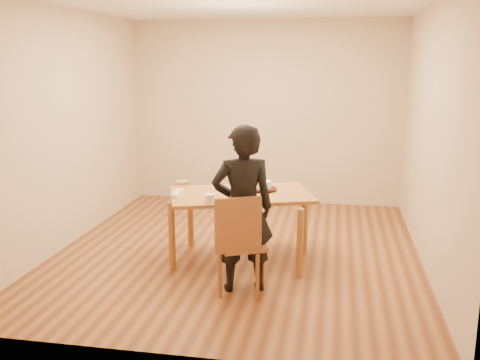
% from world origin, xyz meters
% --- Properties ---
extents(room_shell, '(4.00, 4.50, 2.70)m').
position_xyz_m(room_shell, '(0.00, 0.34, 1.35)').
color(room_shell, '#5E3017').
rests_on(room_shell, ground).
extents(dining_table, '(1.66, 1.29, 0.04)m').
position_xyz_m(dining_table, '(0.08, -0.28, 0.73)').
color(dining_table, brown).
rests_on(dining_table, floor).
extents(dining_chair, '(0.53, 0.53, 0.04)m').
position_xyz_m(dining_chair, '(0.23, -1.05, 0.45)').
color(dining_chair, brown).
rests_on(dining_chair, floor).
extents(cake_plate, '(0.32, 0.32, 0.02)m').
position_xyz_m(cake_plate, '(0.28, -0.11, 0.76)').
color(cake_plate, '#BA120C').
rests_on(cake_plate, dining_table).
extents(cake, '(0.20, 0.20, 0.06)m').
position_xyz_m(cake, '(0.28, -0.11, 0.80)').
color(cake, white).
rests_on(cake, cake_plate).
extents(frosting_dome, '(0.20, 0.20, 0.03)m').
position_xyz_m(frosting_dome, '(0.28, -0.11, 0.85)').
color(frosting_dome, white).
rests_on(frosting_dome, cake).
extents(frosting_tub, '(0.10, 0.10, 0.09)m').
position_xyz_m(frosting_tub, '(-0.15, -0.72, 0.79)').
color(frosting_tub, white).
rests_on(frosting_tub, dining_table).
extents(frosting_lid, '(0.10, 0.10, 0.01)m').
position_xyz_m(frosting_lid, '(-0.10, -0.67, 0.75)').
color(frosting_lid, '#1C28B8').
rests_on(frosting_lid, dining_table).
extents(frosting_dollop, '(0.04, 0.04, 0.02)m').
position_xyz_m(frosting_dollop, '(-0.10, -0.67, 0.77)').
color(frosting_dollop, white).
rests_on(frosting_dollop, frosting_lid).
extents(ramekin_green, '(0.08, 0.08, 0.04)m').
position_xyz_m(ramekin_green, '(-0.54, -0.59, 0.77)').
color(ramekin_green, white).
rests_on(ramekin_green, dining_table).
extents(ramekin_yellow, '(0.08, 0.08, 0.04)m').
position_xyz_m(ramekin_yellow, '(-0.56, -0.40, 0.77)').
color(ramekin_yellow, white).
rests_on(ramekin_yellow, dining_table).
extents(ramekin_multi, '(0.09, 0.09, 0.04)m').
position_xyz_m(ramekin_multi, '(-0.56, -0.51, 0.77)').
color(ramekin_multi, white).
rests_on(ramekin_multi, dining_table).
extents(candy_box_pink, '(0.13, 0.11, 0.02)m').
position_xyz_m(candy_box_pink, '(-0.64, 0.00, 0.76)').
color(candy_box_pink, '#C22D8F').
rests_on(candy_box_pink, dining_table).
extents(candy_box_green, '(0.14, 0.11, 0.02)m').
position_xyz_m(candy_box_green, '(-0.64, 0.01, 0.78)').
color(candy_box_green, green).
rests_on(candy_box_green, candy_box_pink).
extents(spatula, '(0.16, 0.02, 0.01)m').
position_xyz_m(spatula, '(-0.04, -0.73, 0.75)').
color(spatula, black).
rests_on(spatula, dining_table).
extents(person, '(0.66, 0.54, 1.57)m').
position_xyz_m(person, '(0.23, -1.01, 0.78)').
color(person, black).
rests_on(person, floor).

